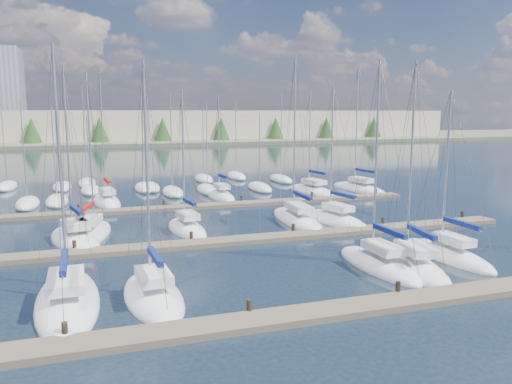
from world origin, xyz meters
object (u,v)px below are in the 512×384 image
object	(u,v)px
sailboat_l	(335,220)
sailboat_c	(153,296)
sailboat_r	(359,189)
sailboat_e	(411,266)
sailboat_k	(297,220)
sailboat_d	(378,265)
sailboat_b	(68,301)
sailboat_f	(448,255)
sailboat_q	(312,191)
sailboat_h	(75,239)
sailboat_n	(107,201)
sailboat_p	(221,196)
sailboat_j	(187,229)
sailboat_i	(92,234)

from	to	relation	value
sailboat_l	sailboat_c	bearing A→B (deg)	-152.55
sailboat_r	sailboat_l	size ratio (longest dim) A/B	1.26
sailboat_r	sailboat_e	distance (m)	31.14
sailboat_k	sailboat_e	bearing A→B (deg)	-81.61
sailboat_d	sailboat_b	xyz separation A→B (m)	(-17.83, -0.28, -0.02)
sailboat_f	sailboat_q	bearing A→B (deg)	82.50
sailboat_h	sailboat_n	bearing A→B (deg)	66.66
sailboat_f	sailboat_h	world-z (taller)	sailboat_h
sailboat_q	sailboat_h	bearing A→B (deg)	-156.92
sailboat_k	sailboat_l	world-z (taller)	sailboat_k
sailboat_p	sailboat_b	bearing A→B (deg)	-121.55
sailboat_h	sailboat_l	distance (m)	21.30
sailboat_e	sailboat_r	bearing A→B (deg)	75.21
sailboat_j	sailboat_q	bearing A→B (deg)	33.72
sailboat_n	sailboat_d	distance (m)	31.84
sailboat_j	sailboat_i	bearing A→B (deg)	169.81
sailboat_r	sailboat_n	world-z (taller)	sailboat_r
sailboat_f	sailboat_c	size ratio (longest dim) A/B	0.92
sailboat_q	sailboat_l	world-z (taller)	sailboat_q
sailboat_r	sailboat_k	world-z (taller)	sailboat_r
sailboat_i	sailboat_c	bearing A→B (deg)	-65.32
sailboat_f	sailboat_n	bearing A→B (deg)	125.03
sailboat_r	sailboat_q	distance (m)	6.14
sailboat_f	sailboat_d	bearing A→B (deg)	-178.04
sailboat_r	sailboat_p	distance (m)	17.37
sailboat_j	sailboat_d	xyz separation A→B (m)	(9.39, -13.12, 0.00)
sailboat_n	sailboat_f	xyz separation A→B (m)	(20.52, -27.72, -0.01)
sailboat_q	sailboat_c	bearing A→B (deg)	-134.66
sailboat_c	sailboat_p	bearing A→B (deg)	65.79
sailboat_k	sailboat_q	xyz separation A→B (m)	(8.01, 14.31, -0.01)
sailboat_f	sailboat_l	size ratio (longest dim) A/B	0.94
sailboat_r	sailboat_l	xyz separation A→B (m)	(-11.02, -15.14, -0.01)
sailboat_d	sailboat_p	bearing A→B (deg)	94.66
sailboat_n	sailboat_f	world-z (taller)	sailboat_n
sailboat_f	sailboat_k	size ratio (longest dim) A/B	0.78
sailboat_i	sailboat_e	distance (m)	23.37
sailboat_l	sailboat_d	bearing A→B (deg)	-116.17
sailboat_r	sailboat_b	xyz separation A→B (m)	(-32.33, -27.93, -0.02)
sailboat_p	sailboat_e	size ratio (longest dim) A/B	0.91
sailboat_p	sailboat_d	bearing A→B (deg)	-87.39
sailboat_f	sailboat_p	size ratio (longest dim) A/B	0.97
sailboat_p	sailboat_e	world-z (taller)	sailboat_e
sailboat_b	sailboat_d	bearing A→B (deg)	0.00
sailboat_e	sailboat_b	world-z (taller)	sailboat_b
sailboat_k	sailboat_p	bearing A→B (deg)	105.51
sailboat_c	sailboat_j	distance (m)	14.75
sailboat_d	sailboat_b	world-z (taller)	sailboat_b
sailboat_i	sailboat_d	bearing A→B (deg)	-25.81
sailboat_p	sailboat_h	distance (m)	21.19
sailboat_i	sailboat_b	distance (m)	13.97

